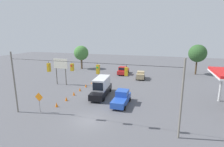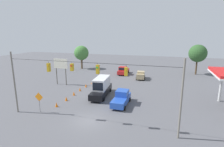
% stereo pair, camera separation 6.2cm
% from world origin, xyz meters
% --- Properties ---
extents(ground_plane, '(140.00, 140.00, 0.00)m').
position_xyz_m(ground_plane, '(0.00, 0.00, 0.00)').
color(ground_plane, '#56565B').
extents(overhead_signal_span, '(21.07, 0.38, 8.36)m').
position_xyz_m(overhead_signal_span, '(0.04, 0.61, 5.25)').
color(overhead_signal_span, slate).
rests_on(overhead_signal_span, ground_plane).
extents(pickup_truck_blue_crossing_near, '(2.19, 5.34, 2.12)m').
position_xyz_m(pickup_truck_blue_crossing_near, '(-2.58, -6.33, 0.98)').
color(pickup_truck_blue_crossing_near, '#234CB2').
rests_on(pickup_truck_blue_crossing_near, ground_plane).
extents(box_truck_black_withflow_mid, '(2.92, 7.63, 3.20)m').
position_xyz_m(box_truck_black_withflow_mid, '(1.75, -9.17, 1.56)').
color(box_truck_black_withflow_mid, black).
rests_on(box_truck_black_withflow_mid, ground_plane).
extents(pickup_truck_red_withflow_deep, '(2.29, 5.55, 2.12)m').
position_xyz_m(pickup_truck_red_withflow_deep, '(2.15, -26.75, 0.98)').
color(pickup_truck_red_withflow_deep, red).
rests_on(pickup_truck_red_withflow_deep, ground_plane).
extents(sedan_tan_oncoming_deep, '(2.30, 4.17, 1.85)m').
position_xyz_m(sedan_tan_oncoming_deep, '(-3.10, -22.91, 0.97)').
color(sedan_tan_oncoming_deep, tan).
rests_on(sedan_tan_oncoming_deep, ground_plane).
extents(traffic_cone_nearest, '(0.39, 0.39, 0.73)m').
position_xyz_m(traffic_cone_nearest, '(6.35, -2.49, 0.36)').
color(traffic_cone_nearest, orange).
rests_on(traffic_cone_nearest, ground_plane).
extents(traffic_cone_second, '(0.39, 0.39, 0.73)m').
position_xyz_m(traffic_cone_second, '(6.31, -5.06, 0.36)').
color(traffic_cone_second, orange).
rests_on(traffic_cone_second, ground_plane).
extents(traffic_cone_third, '(0.39, 0.39, 0.73)m').
position_xyz_m(traffic_cone_third, '(6.41, -7.71, 0.36)').
color(traffic_cone_third, orange).
rests_on(traffic_cone_third, ground_plane).
extents(traffic_cone_fourth, '(0.39, 0.39, 0.73)m').
position_xyz_m(traffic_cone_fourth, '(6.54, -10.22, 0.36)').
color(traffic_cone_fourth, orange).
rests_on(traffic_cone_fourth, ground_plane).
extents(traffic_cone_fifth, '(0.39, 0.39, 0.73)m').
position_xyz_m(traffic_cone_fifth, '(6.53, -12.80, 0.36)').
color(traffic_cone_fifth, orange).
rests_on(traffic_cone_fifth, ground_plane).
extents(traffic_cone_farthest, '(0.39, 0.39, 0.73)m').
position_xyz_m(traffic_cone_farthest, '(6.32, -15.39, 0.36)').
color(traffic_cone_farthest, orange).
rests_on(traffic_cone_farthest, ground_plane).
extents(roadside_billboard, '(3.20, 0.16, 5.58)m').
position_xyz_m(roadside_billboard, '(12.30, -12.98, 4.03)').
color(roadside_billboard, '#4C473D').
rests_on(roadside_billboard, ground_plane).
extents(work_zone_sign, '(1.27, 0.06, 2.84)m').
position_xyz_m(work_zone_sign, '(7.45, -0.28, 1.99)').
color(work_zone_sign, slate).
rests_on(work_zone_sign, ground_plane).
extents(tree_horizon_left, '(4.43, 4.43, 7.15)m').
position_xyz_m(tree_horizon_left, '(16.35, -30.33, 4.89)').
color(tree_horizon_left, brown).
rests_on(tree_horizon_left, ground_plane).
extents(tree_horizon_right, '(4.58, 4.58, 7.95)m').
position_xyz_m(tree_horizon_right, '(-16.49, -32.11, 5.64)').
color(tree_horizon_right, '#4C3823').
rests_on(tree_horizon_right, ground_plane).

